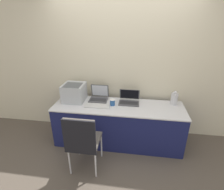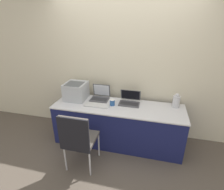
{
  "view_description": "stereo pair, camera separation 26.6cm",
  "coord_description": "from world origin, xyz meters",
  "px_view_note": "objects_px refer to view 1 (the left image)",
  "views": [
    {
      "loc": [
        0.27,
        -2.32,
        2.1
      ],
      "look_at": [
        -0.11,
        0.36,
        0.91
      ],
      "focal_mm": 28.0,
      "sensor_mm": 36.0,
      "label": 1
    },
    {
      "loc": [
        0.54,
        -2.27,
        2.1
      ],
      "look_at": [
        -0.11,
        0.36,
        0.91
      ],
      "focal_mm": 28.0,
      "sensor_mm": 36.0,
      "label": 2
    }
  ],
  "objects_px": {
    "printer": "(74,92)",
    "chair": "(82,139)",
    "external_keyboard": "(97,106)",
    "metal_pitcher": "(174,98)",
    "coffee_cup": "(112,102)",
    "laptop_right": "(129,100)",
    "laptop_left": "(99,96)"
  },
  "relations": [
    {
      "from": "printer",
      "to": "chair",
      "type": "xyz_separation_m",
      "value": [
        0.4,
        -0.88,
        -0.31
      ]
    },
    {
      "from": "external_keyboard",
      "to": "metal_pitcher",
      "type": "height_order",
      "value": "metal_pitcher"
    },
    {
      "from": "printer",
      "to": "coffee_cup",
      "type": "xyz_separation_m",
      "value": [
        0.71,
        -0.09,
        -0.11
      ]
    },
    {
      "from": "chair",
      "to": "laptop_right",
      "type": "bearing_deg",
      "value": 58.03
    },
    {
      "from": "printer",
      "to": "external_keyboard",
      "type": "relative_size",
      "value": 0.89
    },
    {
      "from": "laptop_right",
      "to": "metal_pitcher",
      "type": "distance_m",
      "value": 0.78
    },
    {
      "from": "external_keyboard",
      "to": "chair",
      "type": "distance_m",
      "value": 0.72
    },
    {
      "from": "laptop_right",
      "to": "printer",
      "type": "bearing_deg",
      "value": -176.84
    },
    {
      "from": "laptop_left",
      "to": "metal_pitcher",
      "type": "xyz_separation_m",
      "value": [
        1.33,
        -0.01,
        0.05
      ]
    },
    {
      "from": "metal_pitcher",
      "to": "chair",
      "type": "height_order",
      "value": "metal_pitcher"
    },
    {
      "from": "laptop_left",
      "to": "metal_pitcher",
      "type": "bearing_deg",
      "value": -0.33
    },
    {
      "from": "chair",
      "to": "external_keyboard",
      "type": "bearing_deg",
      "value": 85.34
    },
    {
      "from": "printer",
      "to": "external_keyboard",
      "type": "height_order",
      "value": "printer"
    },
    {
      "from": "printer",
      "to": "laptop_right",
      "type": "height_order",
      "value": "printer"
    },
    {
      "from": "metal_pitcher",
      "to": "laptop_left",
      "type": "bearing_deg",
      "value": 179.67
    },
    {
      "from": "printer",
      "to": "external_keyboard",
      "type": "distance_m",
      "value": 0.52
    },
    {
      "from": "printer",
      "to": "chair",
      "type": "relative_size",
      "value": 0.4
    },
    {
      "from": "coffee_cup",
      "to": "chair",
      "type": "distance_m",
      "value": 0.87
    },
    {
      "from": "external_keyboard",
      "to": "metal_pitcher",
      "type": "relative_size",
      "value": 1.73
    },
    {
      "from": "laptop_left",
      "to": "metal_pitcher",
      "type": "height_order",
      "value": "laptop_left"
    },
    {
      "from": "printer",
      "to": "laptop_left",
      "type": "relative_size",
      "value": 1.17
    },
    {
      "from": "metal_pitcher",
      "to": "chair",
      "type": "relative_size",
      "value": 0.26
    },
    {
      "from": "printer",
      "to": "metal_pitcher",
      "type": "bearing_deg",
      "value": 3.29
    },
    {
      "from": "printer",
      "to": "laptop_right",
      "type": "xyz_separation_m",
      "value": [
        0.98,
        0.05,
        -0.12
      ]
    },
    {
      "from": "laptop_right",
      "to": "metal_pitcher",
      "type": "relative_size",
      "value": 1.44
    },
    {
      "from": "printer",
      "to": "coffee_cup",
      "type": "height_order",
      "value": "printer"
    },
    {
      "from": "coffee_cup",
      "to": "laptop_left",
      "type": "bearing_deg",
      "value": 144.16
    },
    {
      "from": "laptop_left",
      "to": "laptop_right",
      "type": "relative_size",
      "value": 0.92
    },
    {
      "from": "coffee_cup",
      "to": "metal_pitcher",
      "type": "height_order",
      "value": "metal_pitcher"
    },
    {
      "from": "printer",
      "to": "metal_pitcher",
      "type": "xyz_separation_m",
      "value": [
        1.76,
        0.1,
        -0.06
      ]
    },
    {
      "from": "metal_pitcher",
      "to": "printer",
      "type": "bearing_deg",
      "value": -176.71
    },
    {
      "from": "external_keyboard",
      "to": "chair",
      "type": "relative_size",
      "value": 0.45
    }
  ]
}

